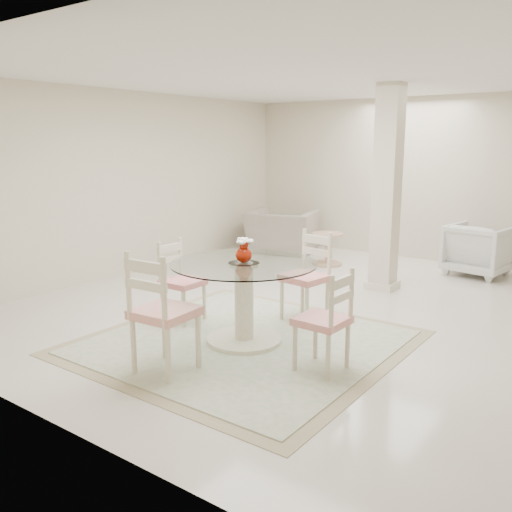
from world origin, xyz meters
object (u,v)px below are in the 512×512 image
Objects in this scene: dining_chair_west at (178,275)px; dining_chair_south at (158,304)px; dining_chair_north at (309,269)px; column at (387,189)px; dining_chair_east at (329,313)px; armchair_white at (478,250)px; red_vase at (244,250)px; recliner_taupe at (282,232)px; side_table at (327,250)px; dining_table at (244,303)px.

dining_chair_west is 1.45m from dining_chair_south.
dining_chair_north is at bearing -100.72° from dining_chair_south.
column is 2.68× the size of dining_chair_east.
dining_chair_west is 1.18× the size of armchair_white.
dining_chair_west is at bearing 172.81° from red_vase.
red_vase is 1.10m from dining_chair_west.
dining_chair_south is at bearing 96.90° from recliner_taupe.
dining_chair_west is at bearing -55.78° from dining_chair_south.
side_table is at bearing 27.64° from armchair_white.
red_vase is (0.00, -0.00, 0.52)m from dining_table.
dining_chair_east reaches higher than armchair_white.
red_vase is at bearing -97.47° from dining_chair_west.
dining_chair_north reaches higher than dining_chair_west.
side_table is (-0.92, 4.60, -0.38)m from dining_chair_south.
column is 2.31× the size of recliner_taupe.
dining_chair_east is (1.01, -0.13, -0.41)m from red_vase.
dining_table is (-0.28, -2.75, -0.93)m from column.
column is at bearing -32.39° from side_table.
armchair_white is (0.84, 1.57, -0.96)m from column.
armchair_white is (0.98, 3.30, -0.19)m from dining_chair_north.
dining_chair_east is at bearing -145.21° from dining_chair_south.
dining_chair_east reaches higher than recliner_taupe.
dining_chair_north is at bearing 82.27° from dining_table.
column is 11.04× the size of red_vase.
column is at bearing -163.68° from dining_chair_east.
dining_chair_north is 2.08× the size of side_table.
dining_chair_west is (-1.14, -0.89, -0.05)m from dining_chair_north.
column is 5.14× the size of side_table.
column reaches higher than dining_chair_north.
recliner_taupe is at bearing 160.12° from side_table.
red_vase reaches higher than recliner_taupe.
armchair_white is 1.61× the size of side_table.
dining_chair_west is at bearing 172.82° from dining_table.
dining_chair_south is at bearing -88.90° from dining_chair_north.
armchair_white is at bearing 75.53° from red_vase.
dining_chair_north is at bearing -52.54° from dining_chair_west.
side_table is (-1.04, 3.58, -0.17)m from dining_table.
recliner_taupe is (-2.19, 4.00, -0.04)m from dining_table.
red_vase is 0.24× the size of dining_chair_east.
dining_chair_west is (-1.01, 0.13, 0.11)m from dining_table.
dining_chair_north is at bearing -94.64° from column.
dining_chair_south reaches higher than side_table.
dining_chair_north is (-0.14, -1.73, -0.77)m from column.
red_vase is 4.49m from armchair_white.
column is at bearing 137.58° from recliner_taupe.
dining_chair_west is (-1.28, -2.62, -0.83)m from column.
dining_chair_south reaches higher than armchair_white.
column is 2.94m from recliner_taupe.
column is at bearing 70.71° from armchair_white.
red_vase is at bearing -89.30° from dining_chair_north.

